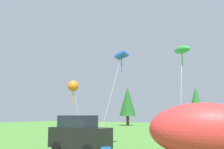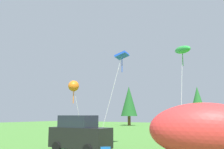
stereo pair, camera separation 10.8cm
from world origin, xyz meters
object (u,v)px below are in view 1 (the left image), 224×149
object	(u,v)px
kite_green_fish	(182,50)
inflatable_cat	(222,132)
kite_orange_flower	(73,86)
kite_blue_box	(121,57)
parked_car	(79,134)

from	to	relation	value
kite_green_fish	inflatable_cat	bearing A→B (deg)	-51.36
inflatable_cat	kite_orange_flower	world-z (taller)	kite_orange_flower
inflatable_cat	kite_blue_box	world-z (taller)	kite_blue_box
kite_blue_box	inflatable_cat	bearing A→B (deg)	-8.94
inflatable_cat	kite_blue_box	size ratio (longest dim) A/B	1.19
kite_blue_box	kite_orange_flower	distance (m)	4.25
inflatable_cat	kite_green_fish	size ratio (longest dim) A/B	1.07
parked_car	kite_orange_flower	world-z (taller)	kite_orange_flower
kite_blue_box	kite_green_fish	xyz separation A→B (m)	(3.79, 2.89, 0.64)
kite_blue_box	kite_green_fish	size ratio (longest dim) A/B	0.90
parked_car	kite_blue_box	xyz separation A→B (m)	(1.13, 3.39, 5.56)
kite_blue_box	kite_green_fish	world-z (taller)	kite_green_fish
parked_car	inflatable_cat	size ratio (longest dim) A/B	0.48
parked_car	kite_orange_flower	distance (m)	4.14
kite_green_fish	kite_blue_box	bearing A→B (deg)	-142.67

